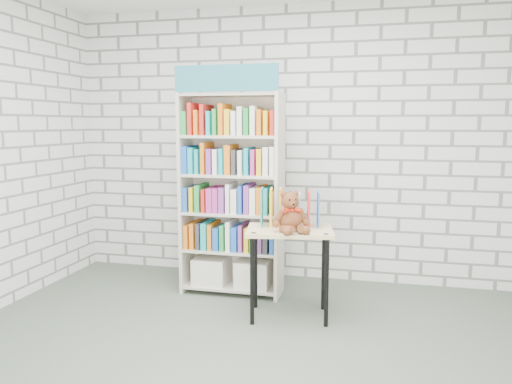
# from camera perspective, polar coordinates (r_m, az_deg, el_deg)

# --- Properties ---
(ground) EXTENTS (4.50, 4.50, 0.00)m
(ground) POSITION_cam_1_polar(r_m,az_deg,el_deg) (3.62, -2.78, -18.64)
(ground) COLOR #4A5547
(ground) RESTS_ON ground
(room_shell) EXTENTS (4.52, 4.02, 2.81)m
(room_shell) POSITION_cam_1_polar(r_m,az_deg,el_deg) (3.25, -2.99, 10.82)
(room_shell) COLOR silver
(room_shell) RESTS_ON ground
(bookshelf) EXTENTS (0.95, 0.37, 2.13)m
(bookshelf) POSITION_cam_1_polar(r_m,az_deg,el_deg) (4.70, -2.75, -0.06)
(bookshelf) COLOR beige
(bookshelf) RESTS_ON ground
(display_table) EXTENTS (0.77, 0.59, 0.75)m
(display_table) POSITION_cam_1_polar(r_m,az_deg,el_deg) (4.15, 3.86, -5.64)
(display_table) COLOR #DBC183
(display_table) RESTS_ON ground
(table_books) EXTENTS (0.52, 0.29, 0.29)m
(table_books) POSITION_cam_1_polar(r_m,az_deg,el_deg) (4.21, 3.89, -1.95)
(table_books) COLOR teal
(table_books) RESTS_ON display_table
(teddy_bear) EXTENTS (0.31, 0.30, 0.33)m
(teddy_bear) POSITION_cam_1_polar(r_m,az_deg,el_deg) (4.00, 3.99, -2.69)
(teddy_bear) COLOR brown
(teddy_bear) RESTS_ON display_table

